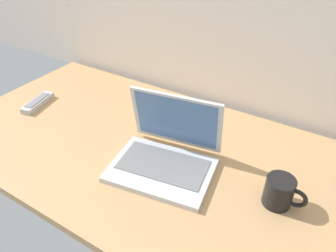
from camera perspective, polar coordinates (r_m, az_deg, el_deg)
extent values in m
cube|color=tan|center=(1.06, -1.07, -5.58)|extent=(1.60, 0.76, 0.03)
cube|color=silver|center=(0.98, -1.25, -8.02)|extent=(0.34, 0.27, 0.02)
cube|color=slate|center=(0.98, -0.91, -7.01)|extent=(0.29, 0.18, 0.00)
cube|color=silver|center=(1.00, 1.54, 1.12)|extent=(0.30, 0.09, 0.20)
cube|color=#4C72A5|center=(1.00, 1.42, 0.99)|extent=(0.27, 0.07, 0.17)
cylinder|color=black|center=(0.92, 19.52, -11.19)|extent=(0.08, 0.08, 0.09)
torus|color=black|center=(0.92, 22.26, -12.08)|extent=(0.06, 0.01, 0.06)
cylinder|color=brown|center=(0.89, 20.00, -9.50)|extent=(0.07, 0.07, 0.00)
cube|color=#B7B7B7|center=(1.40, -22.61, 3.95)|extent=(0.08, 0.17, 0.02)
cube|color=slate|center=(1.40, -22.72, 4.39)|extent=(0.06, 0.12, 0.00)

